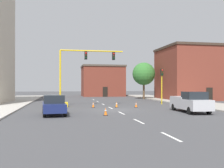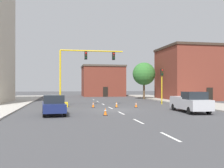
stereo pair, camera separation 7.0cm
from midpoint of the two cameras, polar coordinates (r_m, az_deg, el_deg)
name	(u,v)px [view 1 (the left image)]	position (r m, az deg, el deg)	size (l,w,h in m)	color
ground_plane	(115,110)	(26.67, 0.58, -5.82)	(160.00, 160.00, 0.00)	#424244
sidewalk_left	(2,105)	(34.93, -23.42, -4.37)	(6.00, 56.00, 0.14)	#B2ADA3
sidewalk_right	(191,103)	(38.62, 17.14, -3.98)	(6.00, 56.00, 0.14)	#9E998E
lane_stripe_seg_0	(171,137)	(13.38, 12.87, -11.40)	(0.16, 2.40, 0.01)	silver
lane_stripe_seg_1	(139,121)	(18.48, 5.90, -8.30)	(0.16, 2.40, 0.01)	silver
lane_stripe_seg_2	(121,113)	(23.76, 2.03, -6.50)	(0.16, 2.40, 0.01)	silver
lane_stripe_seg_3	(111,108)	(29.12, -0.40, -5.35)	(0.16, 2.40, 0.01)	silver
lane_stripe_seg_4	(103,104)	(34.52, -2.08, -4.55)	(0.16, 2.40, 0.01)	silver
lane_stripe_seg_5	(98,102)	(39.95, -3.29, -3.96)	(0.16, 2.40, 0.01)	silver
lane_stripe_seg_6	(93,100)	(45.40, -4.22, -3.51)	(0.16, 2.40, 0.01)	silver
building_brick_center	(103,81)	(60.08, -2.16, 0.71)	(9.81, 7.99, 7.16)	brown
building_row_right	(193,73)	(48.10, 17.72, 2.30)	(11.40, 10.43, 9.41)	brown
traffic_signal_gantry	(69,88)	(30.86, -9.60, -0.95)	(8.50, 1.20, 6.83)	yellow
traffic_light_pole_right	(162,78)	(35.03, 11.02, 1.29)	(0.32, 0.47, 4.80)	yellow
tree_right_far	(144,74)	(47.36, 7.08, 2.26)	(4.17, 4.17, 6.76)	brown
pickup_truck_silver	(190,102)	(25.43, 17.06, -3.88)	(2.26, 5.49, 1.99)	#BCBCC1
sedan_navy_near_left	(54,105)	(22.76, -12.98, -4.54)	(2.22, 4.64, 1.74)	navy
traffic_cone_roadside_a	(136,105)	(29.86, 5.34, -4.65)	(0.36, 0.36, 0.61)	black
traffic_cone_roadside_b	(93,105)	(29.59, -4.28, -4.67)	(0.36, 0.36, 0.64)	black
traffic_cone_roadside_c	(117,105)	(29.70, 0.96, -4.64)	(0.36, 0.36, 0.65)	black
traffic_cone_roadside_d	(106,112)	(21.82, -1.53, -6.20)	(0.36, 0.36, 0.67)	black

